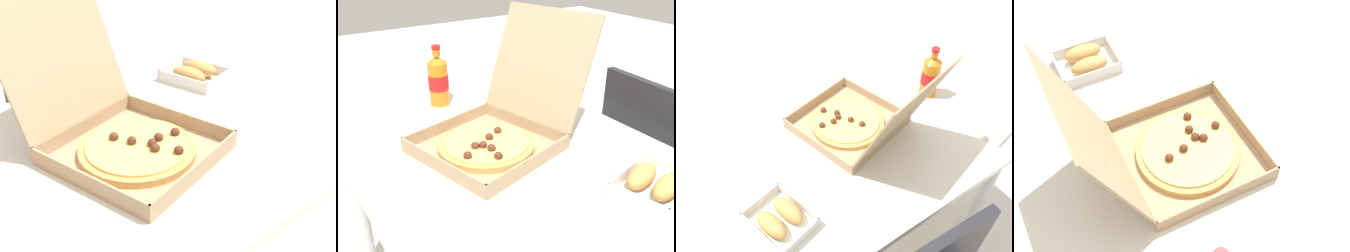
# 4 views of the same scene
# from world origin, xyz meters

# --- Properties ---
(ground_plane) EXTENTS (10.00, 10.00, 0.00)m
(ground_plane) POSITION_xyz_m (0.00, 0.00, 0.00)
(ground_plane) COLOR beige
(dining_table) EXTENTS (1.28, 0.85, 0.71)m
(dining_table) POSITION_xyz_m (0.00, 0.00, 0.63)
(dining_table) COLOR silver
(dining_table) RESTS_ON ground_plane
(pizza_box_open) EXTENTS (0.46, 0.56, 0.37)m
(pizza_box_open) POSITION_xyz_m (-0.10, -0.00, 0.76)
(pizza_box_open) COLOR tan
(pizza_box_open) RESTS_ON dining_table
(bread_side_box) EXTENTS (0.19, 0.22, 0.06)m
(bread_side_box) POSITION_xyz_m (0.32, 0.19, 0.73)
(bread_side_box) COLOR white
(bread_side_box) RESTS_ON dining_table
(paper_menu) EXTENTS (0.25, 0.23, 0.00)m
(paper_menu) POSITION_xyz_m (0.33, -0.16, 0.71)
(paper_menu) COLOR white
(paper_menu) RESTS_ON dining_table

